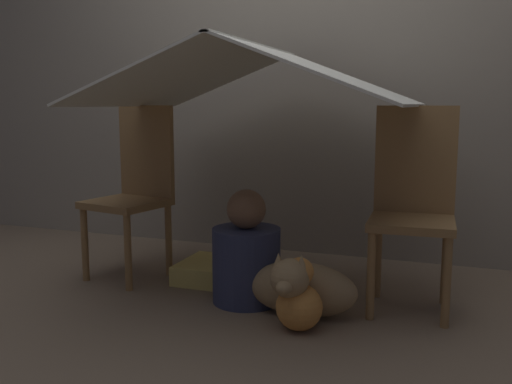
# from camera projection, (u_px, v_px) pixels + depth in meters

# --- Properties ---
(ground_plane) EXTENTS (8.80, 8.80, 0.00)m
(ground_plane) POSITION_uv_depth(u_px,v_px,m) (240.00, 307.00, 2.61)
(ground_plane) COLOR #7A6651
(wall_back) EXTENTS (7.00, 0.05, 2.50)m
(wall_back) POSITION_uv_depth(u_px,v_px,m) (305.00, 49.00, 3.43)
(wall_back) COLOR gray
(wall_back) RESTS_ON ground_plane
(chair_left) EXTENTS (0.43, 0.43, 0.92)m
(chair_left) POSITION_uv_depth(u_px,v_px,m) (135.00, 186.00, 3.05)
(chair_left) COLOR olive
(chair_left) RESTS_ON ground_plane
(chair_right) EXTENTS (0.38, 0.38, 0.92)m
(chair_right) POSITION_uv_depth(u_px,v_px,m) (413.00, 202.00, 2.57)
(chair_right) COLOR olive
(chair_right) RESTS_ON ground_plane
(sheet_canopy) EXTENTS (1.46, 1.14, 0.29)m
(sheet_canopy) POSITION_uv_depth(u_px,v_px,m) (256.00, 75.00, 2.66)
(sheet_canopy) COLOR silver
(person_front) EXTENTS (0.32, 0.32, 0.53)m
(person_front) POSITION_uv_depth(u_px,v_px,m) (246.00, 257.00, 2.66)
(person_front) COLOR #2D3351
(person_front) RESTS_ON ground_plane
(dog) EXTENTS (0.49, 0.40, 0.33)m
(dog) POSITION_uv_depth(u_px,v_px,m) (300.00, 287.00, 2.46)
(dog) COLOR #9E7F56
(dog) RESTS_ON ground_plane
(floor_cushion) EXTENTS (0.45, 0.36, 0.10)m
(floor_cushion) POSITION_uv_depth(u_px,v_px,m) (223.00, 272.00, 2.99)
(floor_cushion) COLOR #E5CC66
(floor_cushion) RESTS_ON ground_plane
(plush_toy) EXTENTS (0.19, 0.19, 0.31)m
(plush_toy) POSITION_uv_depth(u_px,v_px,m) (299.00, 301.00, 2.34)
(plush_toy) COLOR #D88C3F
(plush_toy) RESTS_ON ground_plane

